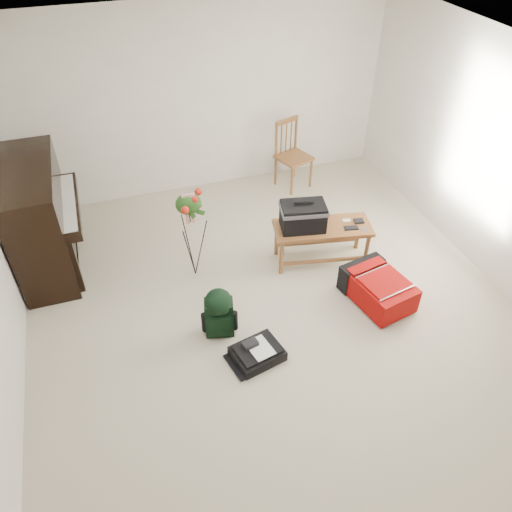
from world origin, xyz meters
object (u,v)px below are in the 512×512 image
object	(u,v)px
red_suitcase	(376,285)
green_backpack	(219,311)
bench	(310,221)
flower_stand	(192,236)
dining_chair	(293,155)
black_duffel	(257,353)
piano	(42,221)

from	to	relation	value
red_suitcase	green_backpack	distance (m)	1.73
red_suitcase	bench	bearing A→B (deg)	110.14
flower_stand	dining_chair	bearing A→B (deg)	48.96
bench	green_backpack	distance (m)	1.49
bench	black_duffel	size ratio (longest dim) A/B	2.21
bench	dining_chair	xyz separation A→B (m)	(0.49, 1.70, -0.13)
dining_chair	flower_stand	xyz separation A→B (m)	(-1.78, -1.47, 0.08)
dining_chair	black_duffel	world-z (taller)	dining_chair
dining_chair	red_suitcase	bearing A→B (deg)	-109.71
green_backpack	black_duffel	bearing A→B (deg)	-46.06
green_backpack	flower_stand	distance (m)	0.99
flower_stand	red_suitcase	bearing A→B (deg)	-20.13
red_suitcase	green_backpack	size ratio (longest dim) A/B	1.49
bench	black_duffel	xyz separation A→B (m)	(-1.01, -1.16, -0.53)
piano	green_backpack	bearing A→B (deg)	-47.28
dining_chair	green_backpack	size ratio (longest dim) A/B	1.73
dining_chair	black_duffel	bearing A→B (deg)	-136.90
bench	green_backpack	size ratio (longest dim) A/B	2.09
piano	dining_chair	distance (m)	3.40
dining_chair	green_backpack	xyz separation A→B (m)	(-1.75, -2.43, -0.16)
dining_chair	flower_stand	world-z (taller)	flower_stand
bench	red_suitcase	xyz separation A→B (m)	(0.47, -0.77, -0.43)
piano	bench	size ratio (longest dim) A/B	1.29
piano	dining_chair	bearing A→B (deg)	12.57
dining_chair	black_duffel	xyz separation A→B (m)	(-1.50, -2.86, -0.40)
bench	black_duffel	distance (m)	1.62
piano	bench	distance (m)	2.99
red_suitcase	green_backpack	bearing A→B (deg)	167.58
red_suitcase	green_backpack	xyz separation A→B (m)	(-1.73, 0.04, 0.14)
dining_chair	flower_stand	bearing A→B (deg)	-159.66
bench	red_suitcase	size ratio (longest dim) A/B	1.40
green_backpack	flower_stand	world-z (taller)	flower_stand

